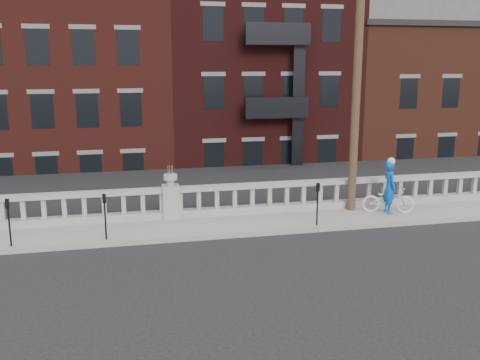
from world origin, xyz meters
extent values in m
plane|color=black|center=(0.00, 0.00, 0.00)|extent=(120.00, 120.00, 0.00)
cube|color=gray|center=(0.00, 3.00, 0.07)|extent=(32.00, 2.20, 0.15)
cube|color=gray|center=(0.00, 3.95, 0.28)|extent=(28.00, 0.34, 0.25)
cube|color=gray|center=(0.00, 3.95, 1.10)|extent=(28.00, 0.34, 0.16)
cube|color=gray|center=(0.00, 3.95, 0.70)|extent=(0.55, 0.55, 1.10)
cylinder|color=gray|center=(0.00, 3.95, 1.35)|extent=(0.24, 0.24, 0.20)
cylinder|color=gray|center=(0.00, 3.95, 1.53)|extent=(0.44, 0.44, 0.18)
cube|color=#605E59|center=(0.00, 4.30, -2.42)|extent=(36.00, 0.50, 5.15)
cube|color=black|center=(0.00, 25.95, -5.25)|extent=(80.00, 44.00, 0.50)
cube|color=#595651|center=(-2.00, 8.45, -3.00)|extent=(16.00, 7.00, 4.00)
cube|color=#595651|center=(22.00, 32.95, 4.00)|extent=(14.00, 14.00, 18.00)
cube|color=#4D1B16|center=(-4.00, 19.95, 2.00)|extent=(10.00, 14.00, 14.00)
cube|color=#380F0F|center=(6.00, 19.95, 2.75)|extent=(10.00, 14.00, 15.50)
cube|color=#58291A|center=(16.00, 19.95, 1.00)|extent=(10.00, 14.00, 12.00)
cube|color=black|center=(16.00, 19.95, 7.15)|extent=(10.30, 14.30, 0.30)
cylinder|color=#422D1E|center=(6.20, 3.60, 5.15)|extent=(0.28, 0.28, 10.00)
cylinder|color=black|center=(-4.64, 2.15, 0.70)|extent=(0.05, 0.05, 1.10)
cube|color=black|center=(-4.64, 2.15, 1.38)|extent=(0.10, 0.08, 0.26)
cube|color=black|center=(-4.64, 2.10, 1.42)|extent=(0.06, 0.01, 0.08)
cylinder|color=black|center=(-2.05, 2.15, 0.70)|extent=(0.05, 0.05, 1.10)
cube|color=black|center=(-2.05, 2.15, 1.38)|extent=(0.10, 0.08, 0.26)
cube|color=black|center=(-2.05, 2.10, 1.42)|extent=(0.06, 0.01, 0.08)
cylinder|color=black|center=(4.40, 2.15, 0.70)|extent=(0.05, 0.05, 1.10)
cube|color=black|center=(4.40, 2.15, 1.38)|extent=(0.10, 0.08, 0.26)
cube|color=black|center=(4.40, 2.10, 1.42)|extent=(0.06, 0.01, 0.08)
imported|color=silver|center=(7.28, 3.02, 0.60)|extent=(1.83, 1.12, 0.91)
imported|color=blue|center=(7.28, 2.97, 1.05)|extent=(0.48, 0.69, 1.80)
camera|label=1|loc=(-1.46, -13.07, 5.19)|focal=40.00mm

